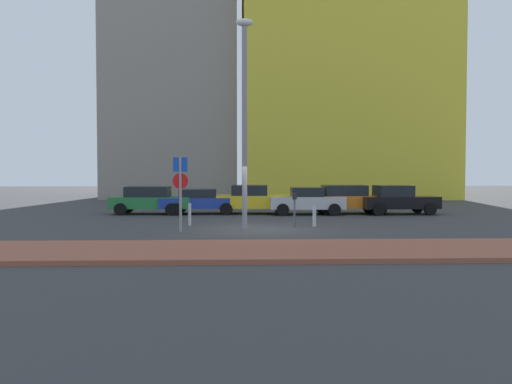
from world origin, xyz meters
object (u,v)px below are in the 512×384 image
object	(u,v)px
parked_car_green	(150,200)
parked_car_orange	(348,199)
parking_sign_post	(180,184)
traffic_bollard_near	(314,216)
street_lamp	(245,108)
parked_car_black	(397,200)
parked_car_silver	(307,201)
parking_meter	(295,205)
parked_car_blue	(199,201)
parked_car_yellow	(253,199)
traffic_bollard_mid	(190,214)

from	to	relation	value
parked_car_green	parked_car_orange	bearing A→B (deg)	-0.49
parking_sign_post	traffic_bollard_near	distance (m)	5.80
street_lamp	traffic_bollard_near	bearing A→B (deg)	20.74
traffic_bollard_near	parked_car_black	bearing A→B (deg)	48.91
parked_car_silver	parked_car_black	xyz separation A→B (m)	(4.85, -0.04, 0.04)
parked_car_black	parking_meter	size ratio (longest dim) A/B	2.90
parked_car_black	traffic_bollard_near	world-z (taller)	parked_car_black
parked_car_orange	parking_meter	world-z (taller)	parked_car_orange
parked_car_blue	parked_car_green	bearing A→B (deg)	-179.20
parked_car_yellow	parked_car_green	bearing A→B (deg)	-179.48
parked_car_green	parking_meter	distance (m)	9.93
parked_car_black	parked_car_blue	bearing A→B (deg)	176.14
parked_car_black	parked_car_silver	bearing A→B (deg)	179.55
parked_car_orange	parking_sign_post	bearing A→B (deg)	-134.58
parked_car_yellow	parked_car_silver	size ratio (longest dim) A/B	1.08
parked_car_yellow	parked_car_orange	xyz separation A→B (m)	(5.19, -0.14, 0.02)
parking_meter	traffic_bollard_mid	bearing A→B (deg)	170.40
parked_car_green	parked_car_yellow	distance (m)	5.50
parked_car_silver	traffic_bollard_mid	size ratio (longest dim) A/B	4.12
parking_meter	traffic_bollard_mid	world-z (taller)	parking_meter
traffic_bollard_near	traffic_bollard_mid	xyz separation A→B (m)	(-5.23, 0.52, 0.04)
parked_car_yellow	street_lamp	world-z (taller)	street_lamp
parked_car_silver	parking_sign_post	bearing A→B (deg)	-127.09
parked_car_green	parked_car_black	bearing A→B (deg)	-2.95
parked_car_silver	parked_car_orange	size ratio (longest dim) A/B	0.93
parked_car_black	parked_car_yellow	bearing A→B (deg)	174.59
parking_sign_post	traffic_bollard_mid	xyz separation A→B (m)	(0.17, 2.14, -1.33)
parked_car_silver	parked_car_black	size ratio (longest dim) A/B	0.95
parking_sign_post	traffic_bollard_mid	world-z (taller)	parking_sign_post
parked_car_blue	street_lamp	world-z (taller)	street_lamp
parking_sign_post	traffic_bollard_near	world-z (taller)	parking_sign_post
parked_car_black	street_lamp	xyz separation A→B (m)	(-8.28, -7.25, 3.99)
parked_car_orange	street_lamp	world-z (taller)	street_lamp
parked_car_blue	parking_meter	size ratio (longest dim) A/B	2.98
parked_car_silver	traffic_bollard_near	distance (m)	6.21
parked_car_silver	parked_car_black	world-z (taller)	parked_car_black
parked_car_green	parking_sign_post	world-z (taller)	parking_sign_post
parked_car_yellow	parked_car_orange	bearing A→B (deg)	-1.55
parked_car_green	parking_sign_post	bearing A→B (deg)	-73.78
parked_car_green	traffic_bollard_near	size ratio (longest dim) A/B	4.97
parking_sign_post	traffic_bollard_near	xyz separation A→B (m)	(5.40, 1.63, -1.37)
parked_car_blue	traffic_bollard_near	bearing A→B (deg)	-52.44
traffic_bollard_mid	parked_car_blue	bearing A→B (deg)	90.41
parked_car_orange	parking_sign_post	xyz separation A→B (m)	(-8.23, -8.35, 1.00)
parked_car_silver	parking_sign_post	world-z (taller)	parking_sign_post
parked_car_black	parking_meter	world-z (taller)	parked_car_black
parked_car_blue	traffic_bollard_near	size ratio (longest dim) A/B	4.86
parked_car_yellow	street_lamp	size ratio (longest dim) A/B	0.52
traffic_bollard_near	parked_car_green	bearing A→B (deg)	139.02
parked_car_blue	traffic_bollard_mid	bearing A→B (deg)	-89.59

